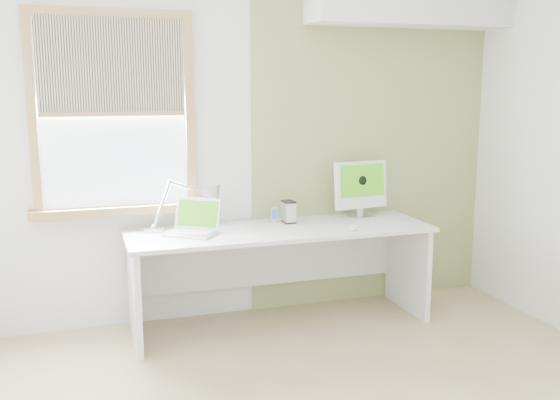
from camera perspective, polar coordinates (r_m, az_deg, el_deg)
name	(u,v)px	position (r m, az deg, el deg)	size (l,w,h in m)	color
room	(346,176)	(3.10, 6.03, 2.18)	(4.04, 3.54, 2.64)	tan
accent_wall	(372,142)	(5.09, 8.36, 5.26)	(2.00, 0.02, 2.60)	#919F5D
window	(114,115)	(4.53, -14.94, 7.53)	(1.20, 0.14, 1.42)	olive
desk	(278,252)	(4.62, -0.20, -4.79)	(2.20, 0.70, 0.73)	white
desk_lamp	(203,201)	(4.55, -7.07, -0.12)	(0.65, 0.26, 0.36)	silver
laptop	(194,225)	(4.39, -7.88, -2.26)	(0.43, 0.42, 0.24)	silver
phone_dock	(274,218)	(4.70, -0.53, -1.65)	(0.07, 0.07, 0.12)	silver
external_drive	(288,212)	(4.69, 0.77, -1.07)	(0.08, 0.13, 0.17)	silver
imac	(361,186)	(4.90, 7.38, 1.28)	(0.45, 0.17, 0.44)	silver
keyboard	(379,224)	(4.67, 9.06, -2.16)	(0.44, 0.14, 0.02)	white
mouse	(353,228)	(4.47, 6.68, -2.59)	(0.06, 0.10, 0.03)	white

